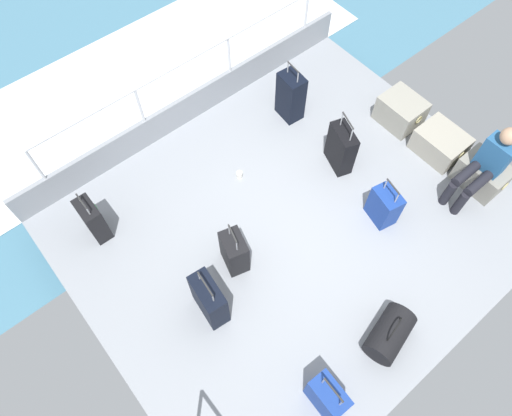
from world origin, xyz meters
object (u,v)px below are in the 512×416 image
paper_cup (239,175)px  cargo_crate_2 (482,174)px  cargo_crate_0 (401,111)px  passenger_seated (486,164)px  cargo_crate_1 (440,143)px  suitcase_0 (341,148)px  suitcase_5 (93,220)px  suitcase_4 (291,96)px  suitcase_3 (234,252)px  suitcase_1 (384,206)px  duffel_bag (390,334)px  suitcase_6 (209,299)px  suitcase_2 (327,397)px

paper_cup → cargo_crate_2: bearing=48.7°
cargo_crate_0 → passenger_seated: 1.41m
cargo_crate_1 → cargo_crate_2: bearing=0.1°
cargo_crate_0 → paper_cup: 2.38m
suitcase_0 → suitcase_5: 3.14m
suitcase_4 → suitcase_3: bearing=-57.0°
paper_cup → suitcase_1: bearing=32.1°
suitcase_1 → suitcase_4: (-1.94, 0.23, 0.10)m
cargo_crate_0 → duffel_bag: bearing=-50.2°
cargo_crate_0 → paper_cup: (-0.67, -2.29, -0.15)m
suitcase_0 → suitcase_4: bearing=176.2°
cargo_crate_0 → passenger_seated: bearing=-7.5°
cargo_crate_1 → paper_cup: 2.67m
cargo_crate_0 → paper_cup: bearing=-106.2°
cargo_crate_2 → suitcase_5: suitcase_5 is taller
passenger_seated → suitcase_6: 3.55m
suitcase_4 → duffel_bag: (3.02, -1.28, -0.18)m
suitcase_6 → duffel_bag: 1.93m
suitcase_4 → paper_cup: (0.39, -1.20, -0.30)m
suitcase_1 → suitcase_2: suitcase_2 is taller
duffel_bag → cargo_crate_0: bearing=129.8°
cargo_crate_0 → duffel_bag: duffel_bag is taller
suitcase_3 → duffel_bag: bearing=21.9°
suitcase_6 → paper_cup: bearing=131.4°
passenger_seated → suitcase_1: size_ratio=1.58×
suitcase_1 → duffel_bag: (1.08, -1.05, -0.08)m
cargo_crate_0 → paper_cup: size_ratio=5.98×
cargo_crate_0 → suitcase_4: bearing=-134.3°
passenger_seated → suitcase_1: (-0.45, -1.13, -0.32)m
cargo_crate_1 → suitcase_5: suitcase_5 is taller
suitcase_0 → suitcase_5: bearing=-110.8°
suitcase_1 → suitcase_3: size_ratio=0.93×
passenger_seated → duffel_bag: passenger_seated is taller
suitcase_0 → suitcase_6: suitcase_0 is taller
suitcase_1 → suitcase_4: 1.96m
suitcase_4 → suitcase_0: bearing=-3.8°
suitcase_1 → suitcase_5: suitcase_5 is taller
cargo_crate_2 → suitcase_4: size_ratio=0.70×
suitcase_6 → duffel_bag: size_ratio=1.23×
cargo_crate_2 → duffel_bag: duffel_bag is taller
cargo_crate_1 → suitcase_0: size_ratio=0.76×
cargo_crate_2 → duffel_bag: 2.45m
cargo_crate_2 → duffel_bag: (0.62, -2.37, -0.03)m
passenger_seated → suitcase_1: 1.26m
cargo_crate_0 → suitcase_1: 1.59m
suitcase_1 → suitcase_5: (-2.02, -2.77, 0.04)m
cargo_crate_2 → suitcase_3: (-1.11, -3.07, 0.07)m
suitcase_5 → suitcase_6: 1.70m
suitcase_1 → suitcase_4: size_ratio=0.79×
cargo_crate_2 → passenger_seated: bearing=-90.0°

